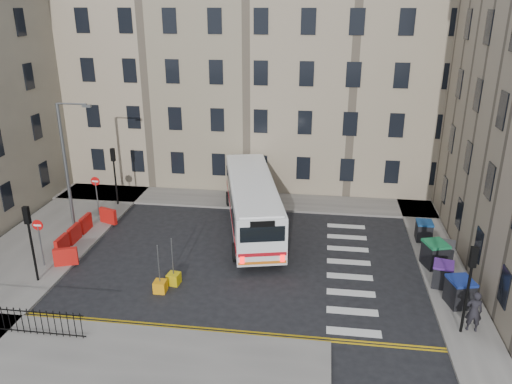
% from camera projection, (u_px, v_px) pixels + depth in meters
% --- Properties ---
extents(ground, '(120.00, 120.00, 0.00)m').
position_uv_depth(ground, '(277.00, 261.00, 27.98)').
color(ground, black).
rests_on(ground, ground).
extents(pavement_north, '(36.00, 3.20, 0.15)m').
position_uv_depth(pavement_north, '(207.00, 198.00, 36.68)').
color(pavement_north, slate).
rests_on(pavement_north, ground).
extents(pavement_east, '(2.40, 26.00, 0.15)m').
position_uv_depth(pavement_east, '(429.00, 238.00, 30.50)').
color(pavement_east, slate).
rests_on(pavement_east, ground).
extents(pavement_west, '(6.00, 22.00, 0.15)m').
position_uv_depth(pavement_west, '(52.00, 237.00, 30.67)').
color(pavement_west, slate).
rests_on(pavement_west, ground).
extents(pavement_sw, '(20.00, 6.00, 0.15)m').
position_uv_depth(pavement_sw, '(75.00, 369.00, 19.59)').
color(pavement_sw, slate).
rests_on(pavement_sw, ground).
extents(terrace_north, '(38.30, 10.80, 17.20)m').
position_uv_depth(terrace_north, '(211.00, 68.00, 40.16)').
color(terrace_north, tan).
rests_on(terrace_north, ground).
extents(traffic_light_east, '(0.28, 0.22, 4.10)m').
position_uv_depth(traffic_light_east, '(470.00, 277.00, 20.76)').
color(traffic_light_east, black).
rests_on(traffic_light_east, pavement_east).
extents(traffic_light_nw, '(0.28, 0.22, 4.10)m').
position_uv_depth(traffic_light_nw, '(114.00, 168.00, 34.51)').
color(traffic_light_nw, black).
rests_on(traffic_light_nw, pavement_west).
extents(traffic_light_sw, '(0.28, 0.22, 4.10)m').
position_uv_depth(traffic_light_sw, '(30.00, 232.00, 24.79)').
color(traffic_light_sw, black).
rests_on(traffic_light_sw, pavement_west).
extents(streetlamp, '(0.50, 0.22, 8.14)m').
position_uv_depth(streetlamp, '(66.00, 167.00, 29.95)').
color(streetlamp, '#595B5E').
rests_on(streetlamp, pavement_west).
extents(no_entry_north, '(0.60, 0.08, 3.00)m').
position_uv_depth(no_entry_north, '(96.00, 188.00, 33.00)').
color(no_entry_north, '#595B5E').
rests_on(no_entry_north, pavement_west).
extents(no_entry_south, '(0.60, 0.08, 3.00)m').
position_uv_depth(no_entry_south, '(39.00, 233.00, 26.52)').
color(no_entry_south, '#595B5E').
rests_on(no_entry_south, pavement_west).
extents(roadworks_barriers, '(1.66, 6.26, 1.00)m').
position_uv_depth(roadworks_barriers, '(80.00, 234.00, 29.72)').
color(roadworks_barriers, red).
rests_on(roadworks_barriers, pavement_west).
extents(iron_railings, '(7.80, 0.04, 1.20)m').
position_uv_depth(iron_railings, '(0.00, 319.00, 21.56)').
color(iron_railings, black).
rests_on(iron_railings, pavement_sw).
extents(bus, '(5.35, 12.05, 3.20)m').
position_uv_depth(bus, '(252.00, 202.00, 31.32)').
color(bus, white).
rests_on(bus, ground).
extents(wheelie_bin_a, '(1.34, 1.45, 1.35)m').
position_uv_depth(wheelie_bin_a, '(460.00, 292.00, 23.45)').
color(wheelie_bin_a, black).
rests_on(wheelie_bin_a, pavement_east).
extents(wheelie_bin_b, '(1.21, 1.32, 1.23)m').
position_uv_depth(wheelie_bin_b, '(442.00, 274.00, 25.06)').
color(wheelie_bin_b, black).
rests_on(wheelie_bin_b, pavement_east).
extents(wheelie_bin_c, '(1.44, 1.55, 1.40)m').
position_uv_depth(wheelie_bin_c, '(435.00, 254.00, 26.92)').
color(wheelie_bin_c, black).
rests_on(wheelie_bin_c, pavement_east).
extents(wheelie_bin_d, '(1.17, 1.27, 1.18)m').
position_uv_depth(wheelie_bin_d, '(445.00, 252.00, 27.33)').
color(wheelie_bin_d, black).
rests_on(wheelie_bin_d, pavement_east).
extents(wheelie_bin_e, '(0.96, 1.09, 1.19)m').
position_uv_depth(wheelie_bin_e, '(424.00, 231.00, 29.92)').
color(wheelie_bin_e, black).
rests_on(wheelie_bin_e, pavement_east).
extents(pedestrian, '(0.73, 0.50, 1.93)m').
position_uv_depth(pedestrian, '(474.00, 311.00, 21.48)').
color(pedestrian, black).
rests_on(pedestrian, pavement_east).
extents(bollard_yellow, '(0.61, 0.61, 0.60)m').
position_uv_depth(bollard_yellow, '(160.00, 286.00, 24.89)').
color(bollard_yellow, orange).
rests_on(bollard_yellow, ground).
extents(bollard_chevron, '(0.67, 0.67, 0.60)m').
position_uv_depth(bollard_chevron, '(174.00, 279.00, 25.58)').
color(bollard_chevron, gold).
rests_on(bollard_chevron, ground).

